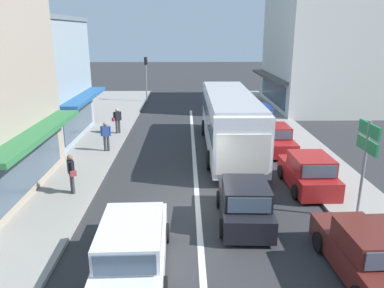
{
  "coord_description": "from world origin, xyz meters",
  "views": [
    {
      "loc": [
        -0.45,
        -13.13,
        6.46
      ],
      "look_at": [
        -0.14,
        4.23,
        1.2
      ],
      "focal_mm": 35.0,
      "sensor_mm": 36.0,
      "label": 1
    }
  ],
  "objects_px": {
    "hatchback_adjacent_lane_trail": "(244,203)",
    "parked_wagon_kerb_rear": "(257,117)",
    "directional_road_sign": "(367,147)",
    "city_bus": "(229,118)",
    "traffic_light_downstreet": "(146,72)",
    "pedestrian_browsing_midblock": "(71,172)",
    "parked_sedan_kerb_third": "(273,139)",
    "parked_hatchback_kerb_second": "(308,173)",
    "pedestrian_far_walker": "(106,135)",
    "wagon_behind_bus_near": "(133,247)",
    "pedestrian_with_handbag_near": "(117,119)",
    "parked_sedan_kerb_front": "(369,255)"
  },
  "relations": [
    {
      "from": "hatchback_adjacent_lane_trail",
      "to": "parked_wagon_kerb_rear",
      "type": "height_order",
      "value": "parked_wagon_kerb_rear"
    },
    {
      "from": "parked_wagon_kerb_rear",
      "to": "directional_road_sign",
      "type": "xyz_separation_m",
      "value": [
        1.19,
        -13.2,
        1.96
      ]
    },
    {
      "from": "city_bus",
      "to": "traffic_light_downstreet",
      "type": "distance_m",
      "value": 16.07
    },
    {
      "from": "directional_road_sign",
      "to": "pedestrian_browsing_midblock",
      "type": "height_order",
      "value": "directional_road_sign"
    },
    {
      "from": "parked_sedan_kerb_third",
      "to": "parked_wagon_kerb_rear",
      "type": "relative_size",
      "value": 0.94
    },
    {
      "from": "parked_hatchback_kerb_second",
      "to": "traffic_light_downstreet",
      "type": "relative_size",
      "value": 0.89
    },
    {
      "from": "pedestrian_far_walker",
      "to": "city_bus",
      "type": "bearing_deg",
      "value": 2.87
    },
    {
      "from": "traffic_light_downstreet",
      "to": "parked_hatchback_kerb_second",
      "type": "bearing_deg",
      "value": -66.45
    },
    {
      "from": "wagon_behind_bus_near",
      "to": "parked_wagon_kerb_rear",
      "type": "xyz_separation_m",
      "value": [
        6.44,
        16.12,
        0.0
      ]
    },
    {
      "from": "pedestrian_browsing_midblock",
      "to": "pedestrian_far_walker",
      "type": "height_order",
      "value": "same"
    },
    {
      "from": "traffic_light_downstreet",
      "to": "parked_sedan_kerb_third",
      "type": "bearing_deg",
      "value": -60.06
    },
    {
      "from": "directional_road_sign",
      "to": "pedestrian_browsing_midblock",
      "type": "distance_m",
      "value": 11.06
    },
    {
      "from": "pedestrian_with_handbag_near",
      "to": "pedestrian_far_walker",
      "type": "relative_size",
      "value": 1.0
    },
    {
      "from": "pedestrian_with_handbag_near",
      "to": "pedestrian_far_walker",
      "type": "distance_m",
      "value": 3.72
    },
    {
      "from": "hatchback_adjacent_lane_trail",
      "to": "pedestrian_with_handbag_near",
      "type": "xyz_separation_m",
      "value": [
        -6.4,
        11.58,
        0.36
      ]
    },
    {
      "from": "city_bus",
      "to": "directional_road_sign",
      "type": "height_order",
      "value": "directional_road_sign"
    },
    {
      "from": "hatchback_adjacent_lane_trail",
      "to": "wagon_behind_bus_near",
      "type": "distance_m",
      "value": 4.45
    },
    {
      "from": "pedestrian_with_handbag_near",
      "to": "parked_wagon_kerb_rear",
      "type": "bearing_deg",
      "value": 10.98
    },
    {
      "from": "parked_wagon_kerb_rear",
      "to": "traffic_light_downstreet",
      "type": "relative_size",
      "value": 1.07
    },
    {
      "from": "pedestrian_with_handbag_near",
      "to": "directional_road_sign",
      "type": "bearing_deg",
      "value": -47.3
    },
    {
      "from": "pedestrian_with_handbag_near",
      "to": "pedestrian_far_walker",
      "type": "xyz_separation_m",
      "value": [
        0.03,
        -3.72,
        -0.0
      ]
    },
    {
      "from": "city_bus",
      "to": "pedestrian_with_handbag_near",
      "type": "xyz_separation_m",
      "value": [
        -6.78,
        3.38,
        -0.81
      ]
    },
    {
      "from": "parked_hatchback_kerb_second",
      "to": "pedestrian_far_walker",
      "type": "distance_m",
      "value": 10.76
    },
    {
      "from": "pedestrian_with_handbag_near",
      "to": "pedestrian_browsing_midblock",
      "type": "bearing_deg",
      "value": -91.38
    },
    {
      "from": "wagon_behind_bus_near",
      "to": "traffic_light_downstreet",
      "type": "relative_size",
      "value": 1.08
    },
    {
      "from": "hatchback_adjacent_lane_trail",
      "to": "pedestrian_with_handbag_near",
      "type": "height_order",
      "value": "pedestrian_with_handbag_near"
    },
    {
      "from": "parked_sedan_kerb_third",
      "to": "pedestrian_far_walker",
      "type": "relative_size",
      "value": 2.59
    },
    {
      "from": "parked_hatchback_kerb_second",
      "to": "city_bus",
      "type": "bearing_deg",
      "value": 117.49
    },
    {
      "from": "pedestrian_with_handbag_near",
      "to": "city_bus",
      "type": "bearing_deg",
      "value": -26.51
    },
    {
      "from": "wagon_behind_bus_near",
      "to": "parked_hatchback_kerb_second",
      "type": "bearing_deg",
      "value": 40.05
    },
    {
      "from": "parked_sedan_kerb_third",
      "to": "parked_wagon_kerb_rear",
      "type": "xyz_separation_m",
      "value": [
        0.04,
        5.16,
        0.08
      ]
    },
    {
      "from": "wagon_behind_bus_near",
      "to": "pedestrian_far_walker",
      "type": "bearing_deg",
      "value": 105.11
    },
    {
      "from": "parked_hatchback_kerb_second",
      "to": "parked_sedan_kerb_third",
      "type": "relative_size",
      "value": 0.88
    },
    {
      "from": "wagon_behind_bus_near",
      "to": "traffic_light_downstreet",
      "type": "height_order",
      "value": "traffic_light_downstreet"
    },
    {
      "from": "wagon_behind_bus_near",
      "to": "pedestrian_with_handbag_near",
      "type": "relative_size",
      "value": 2.79
    },
    {
      "from": "parked_hatchback_kerb_second",
      "to": "pedestrian_with_handbag_near",
      "type": "bearing_deg",
      "value": 137.63
    },
    {
      "from": "directional_road_sign",
      "to": "pedestrian_far_walker",
      "type": "height_order",
      "value": "directional_road_sign"
    },
    {
      "from": "parked_sedan_kerb_front",
      "to": "parked_sedan_kerb_third",
      "type": "relative_size",
      "value": 1.01
    },
    {
      "from": "city_bus",
      "to": "traffic_light_downstreet",
      "type": "xyz_separation_m",
      "value": [
        -6.03,
        14.86,
        0.97
      ]
    },
    {
      "from": "pedestrian_far_walker",
      "to": "parked_wagon_kerb_rear",
      "type": "bearing_deg",
      "value": 30.74
    },
    {
      "from": "wagon_behind_bus_near",
      "to": "directional_road_sign",
      "type": "xyz_separation_m",
      "value": [
        7.62,
        2.92,
        1.96
      ]
    },
    {
      "from": "parked_sedan_kerb_front",
      "to": "pedestrian_with_handbag_near",
      "type": "height_order",
      "value": "pedestrian_with_handbag_near"
    },
    {
      "from": "traffic_light_downstreet",
      "to": "directional_road_sign",
      "type": "bearing_deg",
      "value": -66.88
    },
    {
      "from": "hatchback_adjacent_lane_trail",
      "to": "traffic_light_downstreet",
      "type": "bearing_deg",
      "value": 103.77
    },
    {
      "from": "traffic_light_downstreet",
      "to": "pedestrian_with_handbag_near",
      "type": "bearing_deg",
      "value": -93.73
    },
    {
      "from": "parked_hatchback_kerb_second",
      "to": "pedestrian_browsing_midblock",
      "type": "distance_m",
      "value": 9.8
    },
    {
      "from": "parked_sedan_kerb_third",
      "to": "directional_road_sign",
      "type": "bearing_deg",
      "value": -81.34
    },
    {
      "from": "city_bus",
      "to": "wagon_behind_bus_near",
      "type": "distance_m",
      "value": 11.66
    },
    {
      "from": "city_bus",
      "to": "parked_sedan_kerb_third",
      "type": "distance_m",
      "value": 2.79
    },
    {
      "from": "parked_sedan_kerb_front",
      "to": "directional_road_sign",
      "type": "distance_m",
      "value": 4.07
    }
  ]
}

